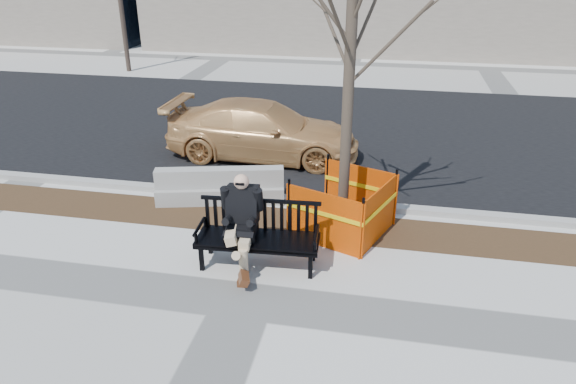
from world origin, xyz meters
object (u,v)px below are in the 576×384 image
at_px(bench, 259,265).
at_px(seated_man, 243,262).
at_px(tree_fence, 342,230).
at_px(sedan, 263,156).
at_px(jersey_barrier_left, 221,201).

xyz_separation_m(bench, seated_man, (-0.29, 0.04, 0.00)).
bearing_deg(tree_fence, seated_man, -137.06).
xyz_separation_m(sedan, jersey_barrier_left, (-0.26, -2.80, 0.00)).
relative_size(tree_fence, sedan, 1.20).
relative_size(sedan, jersey_barrier_left, 1.82).
relative_size(seated_man, jersey_barrier_left, 0.60).
xyz_separation_m(bench, tree_fence, (1.28, 1.50, 0.00)).
relative_size(tree_fence, jersey_barrier_left, 2.19).
distance_m(tree_fence, jersey_barrier_left, 2.78).
height_order(bench, tree_fence, tree_fence).
height_order(bench, jersey_barrier_left, bench).
height_order(sedan, jersey_barrier_left, sedan).
bearing_deg(sedan, bench, -166.64).
bearing_deg(jersey_barrier_left, sedan, 70.63).
xyz_separation_m(bench, jersey_barrier_left, (-1.40, 2.27, 0.00)).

